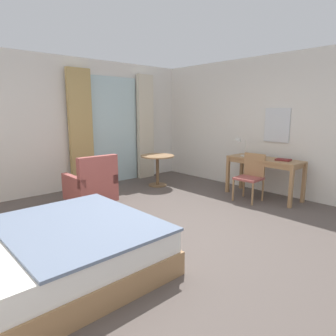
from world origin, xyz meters
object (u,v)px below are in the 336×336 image
at_px(bed, 38,257).
at_px(closed_book, 283,160).
at_px(writing_desk, 264,163).
at_px(round_cafe_table, 157,163).
at_px(desk_chair, 251,174).
at_px(desk_lamp, 240,142).
at_px(armchair_by_window, 92,186).

relative_size(bed, closed_book, 8.79).
distance_m(writing_desk, round_cafe_table, 2.29).
bearing_deg(writing_desk, bed, -178.70).
relative_size(bed, desk_chair, 2.54).
relative_size(desk_chair, closed_book, 3.46).
height_order(closed_book, round_cafe_table, closed_book).
distance_m(desk_chair, round_cafe_table, 2.11).
distance_m(bed, round_cafe_table, 4.03).
xyz_separation_m(desk_chair, closed_book, (0.38, -0.42, 0.29)).
bearing_deg(desk_lamp, desk_chair, -120.47).
distance_m(writing_desk, desk_chair, 0.41).
bearing_deg(writing_desk, desk_lamp, 101.15).
bearing_deg(desk_lamp, armchair_by_window, 154.69).
bearing_deg(writing_desk, desk_chair, 170.52).
distance_m(writing_desk, desk_lamp, 0.64).
height_order(desk_lamp, closed_book, desk_lamp).
distance_m(closed_book, armchair_by_window, 3.51).
relative_size(bed, desk_lamp, 5.23).
bearing_deg(desk_chair, bed, -177.71).
bearing_deg(bed, armchair_by_window, 49.87).
distance_m(desk_chair, desk_lamp, 0.75).
distance_m(closed_book, round_cafe_table, 2.65).
distance_m(desk_lamp, closed_book, 0.91).
height_order(desk_chair, armchair_by_window, armchair_by_window).
relative_size(desk_lamp, closed_book, 1.68).
distance_m(bed, armchair_by_window, 2.43).
height_order(bed, closed_book, bed).
bearing_deg(desk_chair, desk_lamp, 59.53).
bearing_deg(armchair_by_window, desk_lamp, -25.31).
bearing_deg(desk_chair, writing_desk, -9.48).
bearing_deg(bed, closed_book, -3.50).
height_order(desk_chair, desk_lamp, desk_lamp).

